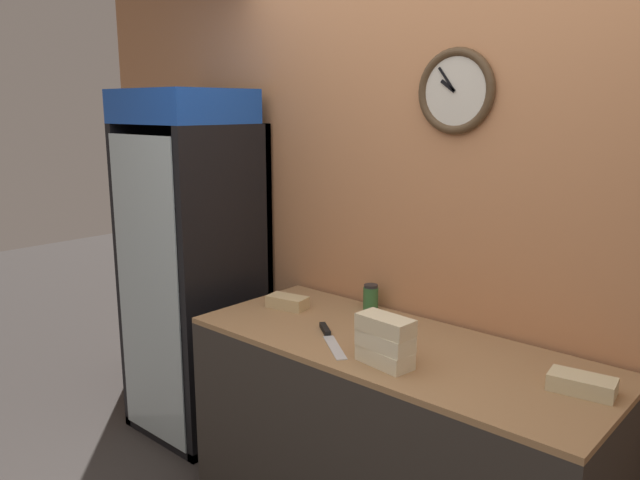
{
  "coord_description": "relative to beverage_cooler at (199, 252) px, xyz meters",
  "views": [
    {
      "loc": [
        1.38,
        -1.11,
        1.85
      ],
      "look_at": [
        -0.5,
        1.01,
        1.25
      ],
      "focal_mm": 35.0,
      "sensor_mm": 36.0,
      "label": 1
    }
  ],
  "objects": [
    {
      "name": "wall_back",
      "position": [
        1.42,
        0.31,
        0.31
      ],
      "size": [
        5.2,
        0.09,
        2.7
      ],
      "color": "tan",
      "rests_on": "ground_plane"
    },
    {
      "name": "prep_counter",
      "position": [
        1.42,
        -0.09,
        -0.6
      ],
      "size": [
        1.79,
        0.72,
        0.89
      ],
      "color": "#332D28",
      "rests_on": "ground_plane"
    },
    {
      "name": "beverage_cooler",
      "position": [
        0.0,
        0.0,
        0.0
      ],
      "size": [
        0.65,
        0.62,
        1.95
      ],
      "color": "black",
      "rests_on": "ground_plane"
    },
    {
      "name": "sandwich_stack_bottom",
      "position": [
        1.51,
        -0.3,
        -0.12
      ],
      "size": [
        0.23,
        0.14,
        0.06
      ],
      "color": "beige",
      "rests_on": "prep_counter"
    },
    {
      "name": "sandwich_stack_middle",
      "position": [
        1.51,
        -0.3,
        -0.06
      ],
      "size": [
        0.23,
        0.13,
        0.06
      ],
      "color": "beige",
      "rests_on": "sandwich_stack_bottom"
    },
    {
      "name": "sandwich_stack_top",
      "position": [
        1.51,
        -0.3,
        0.0
      ],
      "size": [
        0.23,
        0.12,
        0.06
      ],
      "color": "beige",
      "rests_on": "sandwich_stack_middle"
    },
    {
      "name": "sandwich_flat_left",
      "position": [
        0.75,
        -0.05,
        -0.13
      ],
      "size": [
        0.21,
        0.14,
        0.06
      ],
      "color": "tan",
      "rests_on": "prep_counter"
    },
    {
      "name": "sandwich_flat_right",
      "position": [
        2.16,
        -0.04,
        -0.13
      ],
      "size": [
        0.23,
        0.14,
        0.06
      ],
      "color": "beige",
      "rests_on": "prep_counter"
    },
    {
      "name": "chefs_knife",
      "position": [
        1.17,
        -0.22,
        -0.15
      ],
      "size": [
        0.33,
        0.26,
        0.02
      ],
      "color": "silver",
      "rests_on": "prep_counter"
    },
    {
      "name": "condiment_jar",
      "position": [
        1.07,
        0.2,
        -0.1
      ],
      "size": [
        0.07,
        0.07,
        0.12
      ],
      "color": "#336B38",
      "rests_on": "prep_counter"
    }
  ]
}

